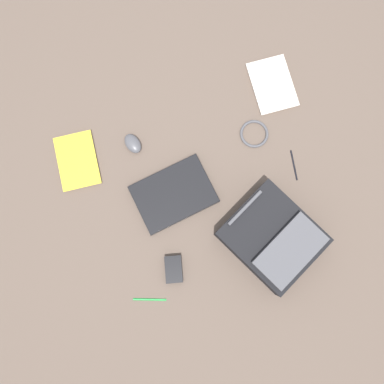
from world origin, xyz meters
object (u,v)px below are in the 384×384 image
Objects in this scene: backpack at (273,238)px; laptop at (174,194)px; book_red at (78,161)px; computer_mouse at (133,144)px; power_brick at (174,269)px; pen_black at (294,165)px; pen_blue at (150,300)px; book_blue at (272,85)px; cable_coil at (254,134)px.

laptop is (0.36, -0.33, -0.06)m from backpack.
computer_mouse reaches higher than book_red.
power_brick is (-0.28, 0.61, 0.01)m from book_red.
computer_mouse is at bearing -53.06° from backpack.
pen_blue reaches higher than pen_black.
book_red is at bearing -16.23° from computer_mouse.
power_brick is (0.72, 0.68, 0.01)m from book_blue.
pen_blue is (0.60, 0.09, -0.07)m from backpack.
pen_blue is at bearing 42.09° from book_blue.
cable_coil is at bearing 51.11° from book_blue.
cable_coil is at bearing 170.88° from book_red.
book_blue is at bearing -110.30° from backpack.
backpack is 0.61m from pen_blue.
book_blue is 2.04× the size of cable_coil.
backpack is 1.28× the size of laptop.
book_blue is 0.40m from pen_black.
power_brick reaches higher than book_blue.
book_red is at bearing 3.88° from book_blue.
computer_mouse is 0.68× the size of pen_blue.
computer_mouse reaches higher than pen_blue.
laptop is 1.40× the size of book_red.
cable_coil is at bearing -100.82° from backpack.
backpack is 4.85× the size of computer_mouse.
book_blue is at bearing -128.89° from cable_coil.
book_red is 1.01m from pen_black.
book_red is 2.29× the size of power_brick.
cable_coil is at bearing -160.72° from laptop.
cable_coil is at bearing 151.37° from computer_mouse.
computer_mouse is at bearing 5.59° from book_blue.
backpack is 0.49m from laptop.
backpack is at bearing 69.70° from book_blue.
laptop reaches higher than pen_blue.
book_blue is (-0.25, -0.69, -0.06)m from backpack.
book_red is 0.72m from pen_blue.
book_red is 2.04× the size of cable_coil.
computer_mouse is at bearing -101.11° from pen_blue.
book_blue is at bearing -136.39° from power_brick.
power_brick is (-0.00, 0.61, -0.00)m from computer_mouse.
backpack is at bearing 179.04° from power_brick.
cable_coil is at bearing -57.45° from pen_black.
pen_black is at bearing 160.80° from book_red.
pen_blue is (0.83, 0.37, 0.00)m from pen_black.
book_red is at bearing -9.12° from cable_coil.
cable_coil is 1.12× the size of power_brick.
backpack reaches higher than computer_mouse.
book_blue is 2.29× the size of power_brick.
backpack is at bearing 111.39° from computer_mouse.
backpack reaches higher than pen_blue.
pen_blue is (0.70, 0.58, -0.00)m from cable_coil.
computer_mouse reaches higher than book_blue.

